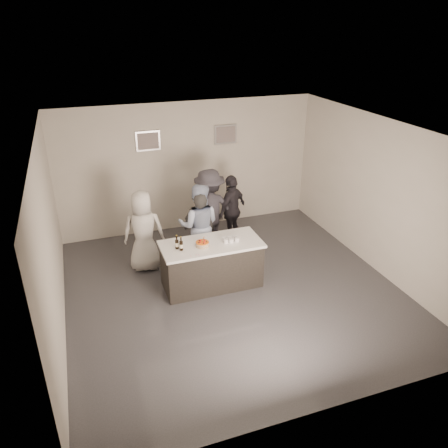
{
  "coord_description": "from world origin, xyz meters",
  "views": [
    {
      "loc": [
        -2.43,
        -6.45,
        4.64
      ],
      "look_at": [
        0.0,
        0.5,
        1.15
      ],
      "focal_mm": 35.0,
      "sensor_mm": 36.0,
      "label": 1
    }
  ],
  "objects_px": {
    "person_guest_right": "(232,210)",
    "person_main_blue": "(199,225)",
    "beer_bottle_b": "(181,244)",
    "person_guest_back": "(210,210)",
    "person_main_black": "(200,230)",
    "cake": "(202,244)",
    "person_guest_left": "(144,231)",
    "bar_counter": "(212,264)",
    "beer_bottle_a": "(177,242)"
  },
  "relations": [
    {
      "from": "bar_counter",
      "to": "beer_bottle_b",
      "type": "xyz_separation_m",
      "value": [
        -0.58,
        -0.08,
        0.58
      ]
    },
    {
      "from": "beer_bottle_b",
      "to": "person_guest_back",
      "type": "xyz_separation_m",
      "value": [
        1.01,
        1.52,
        -0.12
      ]
    },
    {
      "from": "bar_counter",
      "to": "person_guest_back",
      "type": "bearing_deg",
      "value": 73.5
    },
    {
      "from": "cake",
      "to": "person_guest_left",
      "type": "height_order",
      "value": "person_guest_left"
    },
    {
      "from": "person_main_black",
      "to": "person_main_blue",
      "type": "distance_m",
      "value": 0.12
    },
    {
      "from": "beer_bottle_b",
      "to": "person_guest_right",
      "type": "height_order",
      "value": "person_guest_right"
    },
    {
      "from": "person_main_black",
      "to": "person_guest_left",
      "type": "xyz_separation_m",
      "value": [
        -1.07,
        0.28,
        0.02
      ]
    },
    {
      "from": "person_guest_left",
      "to": "person_guest_back",
      "type": "bearing_deg",
      "value": -153.03
    },
    {
      "from": "beer_bottle_a",
      "to": "person_guest_back",
      "type": "xyz_separation_m",
      "value": [
        1.07,
        1.44,
        -0.12
      ]
    },
    {
      "from": "beer_bottle_b",
      "to": "person_main_blue",
      "type": "relative_size",
      "value": 0.15
    },
    {
      "from": "beer_bottle_b",
      "to": "person_main_blue",
      "type": "height_order",
      "value": "person_main_blue"
    },
    {
      "from": "cake",
      "to": "person_main_blue",
      "type": "distance_m",
      "value": 0.94
    },
    {
      "from": "cake",
      "to": "beer_bottle_b",
      "type": "height_order",
      "value": "beer_bottle_b"
    },
    {
      "from": "beer_bottle_b",
      "to": "beer_bottle_a",
      "type": "bearing_deg",
      "value": 125.86
    },
    {
      "from": "cake",
      "to": "beer_bottle_a",
      "type": "distance_m",
      "value": 0.47
    },
    {
      "from": "cake",
      "to": "person_guest_back",
      "type": "height_order",
      "value": "person_guest_back"
    },
    {
      "from": "beer_bottle_b",
      "to": "bar_counter",
      "type": "bearing_deg",
      "value": 7.69
    },
    {
      "from": "person_main_blue",
      "to": "person_guest_left",
      "type": "relative_size",
      "value": 1.05
    },
    {
      "from": "bar_counter",
      "to": "cake",
      "type": "bearing_deg",
      "value": -161.48
    },
    {
      "from": "beer_bottle_b",
      "to": "person_main_black",
      "type": "distance_m",
      "value": 1.04
    },
    {
      "from": "bar_counter",
      "to": "cake",
      "type": "xyz_separation_m",
      "value": [
        -0.19,
        -0.06,
        0.49
      ]
    },
    {
      "from": "person_main_black",
      "to": "person_guest_left",
      "type": "relative_size",
      "value": 0.97
    },
    {
      "from": "beer_bottle_b",
      "to": "person_guest_right",
      "type": "xyz_separation_m",
      "value": [
        1.55,
        1.6,
        -0.23
      ]
    },
    {
      "from": "beer_bottle_b",
      "to": "person_guest_left",
      "type": "bearing_deg",
      "value": 113.67
    },
    {
      "from": "person_guest_left",
      "to": "person_main_blue",
      "type": "bearing_deg",
      "value": -177.65
    },
    {
      "from": "beer_bottle_a",
      "to": "person_guest_back",
      "type": "height_order",
      "value": "person_guest_back"
    },
    {
      "from": "person_main_blue",
      "to": "person_guest_back",
      "type": "xyz_separation_m",
      "value": [
        0.41,
        0.59,
        0.03
      ]
    },
    {
      "from": "cake",
      "to": "person_guest_right",
      "type": "xyz_separation_m",
      "value": [
        1.15,
        1.58,
        -0.14
      ]
    },
    {
      "from": "cake",
      "to": "person_main_blue",
      "type": "height_order",
      "value": "person_main_blue"
    },
    {
      "from": "bar_counter",
      "to": "person_guest_right",
      "type": "xyz_separation_m",
      "value": [
        0.96,
        1.52,
        0.35
      ]
    },
    {
      "from": "beer_bottle_a",
      "to": "person_main_black",
      "type": "bearing_deg",
      "value": 49.38
    },
    {
      "from": "cake",
      "to": "person_main_black",
      "type": "bearing_deg",
      "value": 76.76
    },
    {
      "from": "person_main_black",
      "to": "person_guest_left",
      "type": "height_order",
      "value": "person_guest_left"
    },
    {
      "from": "cake",
      "to": "person_main_blue",
      "type": "xyz_separation_m",
      "value": [
        0.2,
        0.92,
        -0.07
      ]
    },
    {
      "from": "person_guest_right",
      "to": "person_main_blue",
      "type": "bearing_deg",
      "value": -1.79
    },
    {
      "from": "beer_bottle_b",
      "to": "person_main_black",
      "type": "relative_size",
      "value": 0.16
    },
    {
      "from": "person_guest_right",
      "to": "beer_bottle_b",
      "type": "bearing_deg",
      "value": 9.03
    },
    {
      "from": "person_main_blue",
      "to": "person_guest_right",
      "type": "distance_m",
      "value": 1.16
    },
    {
      "from": "bar_counter",
      "to": "person_main_blue",
      "type": "relative_size",
      "value": 1.07
    },
    {
      "from": "person_guest_back",
      "to": "beer_bottle_a",
      "type": "bearing_deg",
      "value": 43.71
    },
    {
      "from": "person_guest_left",
      "to": "bar_counter",
      "type": "bearing_deg",
      "value": 147.81
    },
    {
      "from": "beer_bottle_b",
      "to": "person_guest_back",
      "type": "height_order",
      "value": "person_guest_back"
    },
    {
      "from": "bar_counter",
      "to": "person_guest_right",
      "type": "relative_size",
      "value": 1.16
    },
    {
      "from": "person_guest_left",
      "to": "person_guest_right",
      "type": "bearing_deg",
      "value": -154.71
    },
    {
      "from": "bar_counter",
      "to": "person_guest_back",
      "type": "height_order",
      "value": "person_guest_back"
    },
    {
      "from": "bar_counter",
      "to": "person_main_blue",
      "type": "xyz_separation_m",
      "value": [
        0.01,
        0.85,
        0.42
      ]
    },
    {
      "from": "person_guest_left",
      "to": "person_guest_right",
      "type": "xyz_separation_m",
      "value": [
        2.03,
        0.49,
        -0.03
      ]
    },
    {
      "from": "person_guest_back",
      "to": "bar_counter",
      "type": "bearing_deg",
      "value": 63.79
    },
    {
      "from": "person_main_black",
      "to": "person_guest_back",
      "type": "height_order",
      "value": "person_guest_back"
    },
    {
      "from": "person_main_blue",
      "to": "person_main_black",
      "type": "bearing_deg",
      "value": 104.39
    }
  ]
}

